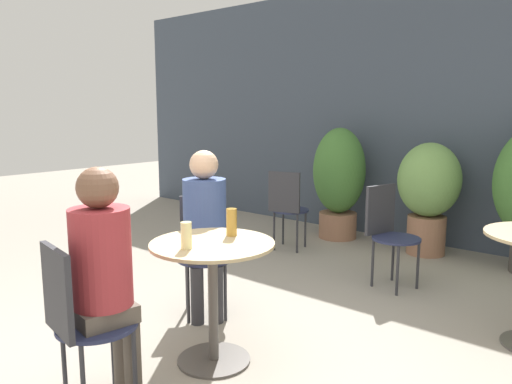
{
  "coord_description": "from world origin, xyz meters",
  "views": [
    {
      "loc": [
        1.92,
        -1.78,
        1.52
      ],
      "look_at": [
        -0.11,
        0.63,
        1.0
      ],
      "focal_mm": 35.0,
      "sensor_mm": 36.0,
      "label": 1
    }
  ],
  "objects_px": {
    "bistro_chair_4": "(388,226)",
    "beer_glass_1": "(232,222)",
    "cafe_table_near": "(213,275)",
    "seated_person_1": "(104,265)",
    "bistro_chair_1": "(78,313)",
    "seated_person_0": "(205,220)",
    "bistro_chair_0": "(204,243)",
    "beer_glass_0": "(186,235)",
    "potted_plant_0": "(339,178)",
    "potted_plant_1": "(429,189)",
    "bistro_chair_3": "(287,203)"
  },
  "relations": [
    {
      "from": "beer_glass_1",
      "to": "potted_plant_1",
      "type": "xyz_separation_m",
      "value": [
        0.11,
        2.92,
        -0.13
      ]
    },
    {
      "from": "bistro_chair_4",
      "to": "seated_person_0",
      "type": "xyz_separation_m",
      "value": [
        -0.7,
        -1.51,
        0.21
      ]
    },
    {
      "from": "bistro_chair_0",
      "to": "beer_glass_1",
      "type": "distance_m",
      "value": 0.75
    },
    {
      "from": "bistro_chair_1",
      "to": "beer_glass_1",
      "type": "relative_size",
      "value": 5.15
    },
    {
      "from": "bistro_chair_3",
      "to": "beer_glass_1",
      "type": "relative_size",
      "value": 5.15
    },
    {
      "from": "cafe_table_near",
      "to": "beer_glass_0",
      "type": "bearing_deg",
      "value": -93.65
    },
    {
      "from": "bistro_chair_4",
      "to": "seated_person_0",
      "type": "relative_size",
      "value": 0.71
    },
    {
      "from": "bistro_chair_0",
      "to": "bistro_chair_4",
      "type": "relative_size",
      "value": 1.0
    },
    {
      "from": "beer_glass_0",
      "to": "potted_plant_0",
      "type": "relative_size",
      "value": 0.12
    },
    {
      "from": "seated_person_0",
      "to": "potted_plant_0",
      "type": "bearing_deg",
      "value": 50.56
    },
    {
      "from": "seated_person_1",
      "to": "beer_glass_0",
      "type": "bearing_deg",
      "value": -92.66
    },
    {
      "from": "potted_plant_0",
      "to": "beer_glass_0",
      "type": "bearing_deg",
      "value": -73.43
    },
    {
      "from": "beer_glass_0",
      "to": "seated_person_1",
      "type": "bearing_deg",
      "value": -102.93
    },
    {
      "from": "bistro_chair_1",
      "to": "bistro_chair_4",
      "type": "relative_size",
      "value": 1.0
    },
    {
      "from": "seated_person_1",
      "to": "beer_glass_1",
      "type": "height_order",
      "value": "seated_person_1"
    },
    {
      "from": "bistro_chair_3",
      "to": "seated_person_1",
      "type": "xyz_separation_m",
      "value": [
        1.0,
        -2.89,
        0.22
      ]
    },
    {
      "from": "beer_glass_1",
      "to": "potted_plant_1",
      "type": "distance_m",
      "value": 2.92
    },
    {
      "from": "cafe_table_near",
      "to": "bistro_chair_1",
      "type": "bearing_deg",
      "value": -100.28
    },
    {
      "from": "potted_plant_1",
      "to": "seated_person_1",
      "type": "bearing_deg",
      "value": -93.12
    },
    {
      "from": "bistro_chair_0",
      "to": "seated_person_1",
      "type": "xyz_separation_m",
      "value": [
        0.5,
        -1.18,
        0.22
      ]
    },
    {
      "from": "bistro_chair_0",
      "to": "beer_glass_0",
      "type": "distance_m",
      "value": 0.98
    },
    {
      "from": "bistro_chair_4",
      "to": "potted_plant_1",
      "type": "relative_size",
      "value": 0.74
    },
    {
      "from": "bistro_chair_4",
      "to": "beer_glass_1",
      "type": "bearing_deg",
      "value": -172.58
    },
    {
      "from": "cafe_table_near",
      "to": "seated_person_1",
      "type": "bearing_deg",
      "value": -100.28
    },
    {
      "from": "bistro_chair_1",
      "to": "seated_person_1",
      "type": "relative_size",
      "value": 0.7
    },
    {
      "from": "bistro_chair_4",
      "to": "beer_glass_0",
      "type": "distance_m",
      "value": 2.16
    },
    {
      "from": "seated_person_1",
      "to": "cafe_table_near",
      "type": "bearing_deg",
      "value": -90.0
    },
    {
      "from": "potted_plant_0",
      "to": "bistro_chair_1",
      "type": "bearing_deg",
      "value": -77.74
    },
    {
      "from": "seated_person_0",
      "to": "seated_person_1",
      "type": "bearing_deg",
      "value": -120.01
    },
    {
      "from": "bistro_chair_3",
      "to": "potted_plant_1",
      "type": "distance_m",
      "value": 1.49
    },
    {
      "from": "bistro_chair_0",
      "to": "bistro_chair_1",
      "type": "height_order",
      "value": "same"
    },
    {
      "from": "cafe_table_near",
      "to": "beer_glass_0",
      "type": "height_order",
      "value": "beer_glass_0"
    },
    {
      "from": "seated_person_0",
      "to": "beer_glass_0",
      "type": "relative_size",
      "value": 8.12
    },
    {
      "from": "bistro_chair_1",
      "to": "seated_person_0",
      "type": "height_order",
      "value": "seated_person_0"
    },
    {
      "from": "beer_glass_1",
      "to": "bistro_chair_0",
      "type": "bearing_deg",
      "value": 150.81
    },
    {
      "from": "potted_plant_0",
      "to": "potted_plant_1",
      "type": "bearing_deg",
      "value": 0.6
    },
    {
      "from": "bistro_chair_4",
      "to": "seated_person_1",
      "type": "bearing_deg",
      "value": -172.46
    },
    {
      "from": "beer_glass_1",
      "to": "potted_plant_0",
      "type": "bearing_deg",
      "value": 108.45
    },
    {
      "from": "bistro_chair_0",
      "to": "beer_glass_0",
      "type": "xyz_separation_m",
      "value": [
        0.61,
        -0.71,
        0.3
      ]
    },
    {
      "from": "potted_plant_0",
      "to": "potted_plant_1",
      "type": "distance_m",
      "value": 1.08
    },
    {
      "from": "cafe_table_near",
      "to": "seated_person_1",
      "type": "height_order",
      "value": "seated_person_1"
    },
    {
      "from": "seated_person_0",
      "to": "beer_glass_1",
      "type": "xyz_separation_m",
      "value": [
        0.49,
        -0.24,
        0.1
      ]
    },
    {
      "from": "seated_person_1",
      "to": "beer_glass_0",
      "type": "relative_size",
      "value": 8.17
    },
    {
      "from": "bistro_chair_0",
      "to": "cafe_table_near",
      "type": "bearing_deg",
      "value": -90.0
    },
    {
      "from": "bistro_chair_0",
      "to": "bistro_chair_3",
      "type": "distance_m",
      "value": 1.79
    },
    {
      "from": "bistro_chair_4",
      "to": "seated_person_0",
      "type": "height_order",
      "value": "seated_person_0"
    },
    {
      "from": "bistro_chair_4",
      "to": "potted_plant_0",
      "type": "distance_m",
      "value": 1.67
    },
    {
      "from": "seated_person_1",
      "to": "beer_glass_0",
      "type": "distance_m",
      "value": 0.48
    },
    {
      "from": "bistro_chair_3",
      "to": "potted_plant_0",
      "type": "height_order",
      "value": "potted_plant_0"
    },
    {
      "from": "bistro_chair_3",
      "to": "beer_glass_0",
      "type": "height_order",
      "value": "beer_glass_0"
    }
  ]
}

